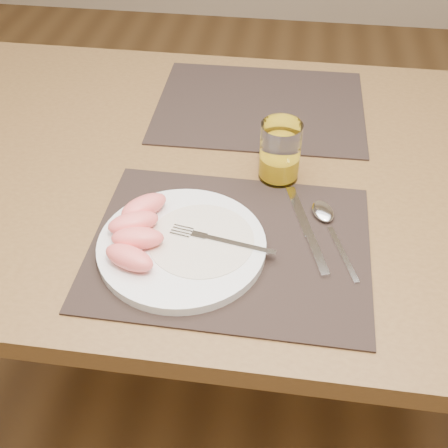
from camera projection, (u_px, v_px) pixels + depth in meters
The scene contains 11 objects.
ground at pixel (236, 379), 1.58m from camera, with size 5.00×5.00×0.00m, color brown.
table at pixel (240, 199), 1.13m from camera, with size 1.40×0.90×0.75m.
placemat_near at pixel (230, 246), 0.91m from camera, with size 0.45×0.35×0.00m, color black.
placemat_far at pixel (260, 106), 1.23m from camera, with size 0.45×0.35×0.00m, color black.
plate at pixel (182, 246), 0.90m from camera, with size 0.27×0.27×0.02m, color white.
plate_dressing at pixel (201, 240), 0.90m from camera, with size 0.17×0.17×0.00m.
fork at pixel (213, 239), 0.90m from camera, with size 0.17×0.05×0.00m.
knife at pixel (309, 236), 0.92m from camera, with size 0.08×0.21×0.01m.
spoon at pixel (326, 217), 0.95m from camera, with size 0.08×0.19×0.01m.
juice_glass at pixel (280, 154), 1.01m from camera, with size 0.07×0.07×0.11m.
grapefruit_wedges at pixel (136, 231), 0.89m from camera, with size 0.11×0.19×0.03m.
Camera 1 is at (0.09, -0.86, 1.40)m, focal length 45.00 mm.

